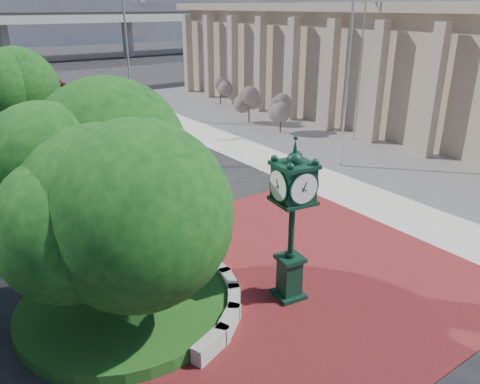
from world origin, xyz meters
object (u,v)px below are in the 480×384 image
flagpole_a (349,58)px  flagpole_b (361,60)px  parked_car (50,83)px  post_clock (292,215)px  street_lamp_near (130,51)px

flagpole_a → flagpole_b: flagpole_a is taller
parked_car → post_clock: bearing=-109.7°
post_clock → street_lamp_near: 26.37m
flagpole_a → flagpole_b: size_ratio=1.12×
post_clock → flagpole_b: size_ratio=0.50×
post_clock → parked_car: post_clock is taller
parked_car → street_lamp_near: (1.65, -18.03, 4.42)m
flagpole_b → flagpole_a: bearing=-145.5°
post_clock → street_lamp_near: street_lamp_near is taller
parked_car → flagpole_a: bearing=-93.9°
flagpole_a → post_clock: bearing=-143.5°
parked_car → flagpole_b: bearing=-85.0°
flagpole_a → flagpole_b: (4.77, 3.29, -0.64)m
parked_car → flagpole_a: (6.20, -35.62, 5.09)m
post_clock → parked_car: 43.83m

